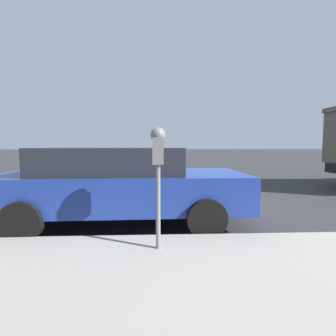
% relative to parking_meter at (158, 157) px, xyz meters
% --- Properties ---
extents(ground_plane, '(220.00, 220.00, 0.00)m').
position_rel_parking_meter_xyz_m(ground_plane, '(2.72, -0.47, -1.33)').
color(ground_plane, '#333335').
extents(parking_meter, '(0.21, 0.19, 1.57)m').
position_rel_parking_meter_xyz_m(parking_meter, '(0.00, 0.00, 0.00)').
color(parking_meter, gray).
rests_on(parking_meter, sidewalk).
extents(car_blue, '(2.23, 4.60, 1.43)m').
position_rel_parking_meter_xyz_m(car_blue, '(1.61, 0.71, -0.56)').
color(car_blue, navy).
rests_on(car_blue, ground_plane).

